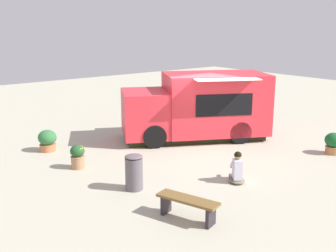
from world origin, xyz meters
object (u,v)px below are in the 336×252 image
(trash_bin, at_px, (134,172))
(planter_flowering_far, at_px, (78,156))
(person_customer, at_px, (237,170))
(planter_flowering_side, at_px, (333,143))
(plaza_bench, at_px, (188,204))
(planter_flowering_near, at_px, (47,140))
(food_truck, at_px, (199,108))

(trash_bin, bearing_deg, planter_flowering_far, -79.97)
(person_customer, bearing_deg, trash_bin, -27.86)
(planter_flowering_far, xyz_separation_m, planter_flowering_side, (-7.33, 4.00, 0.00))
(person_customer, relative_size, trash_bin, 0.93)
(planter_flowering_side, relative_size, plaza_bench, 0.48)
(planter_flowering_far, distance_m, trash_bin, 2.45)
(plaza_bench, xyz_separation_m, trash_bin, (-0.02, -2.16, 0.11))
(person_customer, xyz_separation_m, planter_flowering_side, (-4.41, 0.27, 0.04))
(planter_flowering_near, bearing_deg, trash_bin, 95.65)
(planter_flowering_near, bearing_deg, planter_flowering_far, 90.82)
(planter_flowering_near, bearing_deg, planter_flowering_side, 139.83)
(plaza_bench, bearing_deg, planter_flowering_near, -86.33)
(planter_flowering_far, distance_m, plaza_bench, 4.59)
(planter_flowering_far, bearing_deg, plaza_bench, 95.05)
(food_truck, height_order, plaza_bench, food_truck)
(person_customer, bearing_deg, planter_flowering_side, 176.48)
(person_customer, distance_m, planter_flowering_far, 4.74)
(planter_flowering_near, relative_size, plaza_bench, 0.49)
(food_truck, xyz_separation_m, planter_flowering_side, (-2.22, 4.24, -0.78))
(trash_bin, bearing_deg, planter_flowering_near, -84.35)
(food_truck, height_order, person_customer, food_truck)
(trash_bin, bearing_deg, planter_flowering_side, 167.02)
(planter_flowering_far, bearing_deg, planter_flowering_side, 151.39)
(planter_flowering_near, distance_m, planter_flowering_far, 2.22)
(person_customer, relative_size, planter_flowering_near, 1.20)
(person_customer, bearing_deg, plaza_bench, 18.49)
(food_truck, bearing_deg, plaza_bench, 45.65)
(food_truck, xyz_separation_m, plaza_bench, (4.70, 4.81, -0.79))
(planter_flowering_far, xyz_separation_m, plaza_bench, (-0.40, 4.57, -0.01))
(planter_flowering_near, xyz_separation_m, planter_flowering_far, (-0.03, 2.22, -0.00))
(food_truck, xyz_separation_m, planter_flowering_near, (5.14, -1.97, -0.78))
(person_customer, xyz_separation_m, planter_flowering_far, (2.92, -3.73, 0.03))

